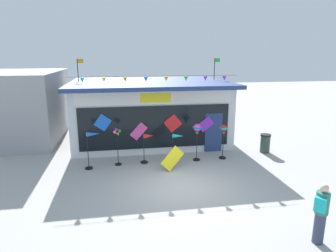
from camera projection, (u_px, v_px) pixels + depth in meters
The scene contains 12 objects.
ground_plane at pixel (182, 188), 11.13m from camera, with size 80.00×80.00×0.00m, color #ADAAA5.
kite_shop_building at pixel (149, 110), 17.15m from camera, with size 8.64×6.44×4.68m.
wind_spinner_far_left at pixel (92, 143), 12.71m from camera, with size 0.72×0.33×1.67m.
wind_spinner_left at pixel (117, 142), 13.13m from camera, with size 0.34×0.30×1.75m.
wind_spinner_center_left at pixel (147, 142), 13.46m from camera, with size 0.61×0.34×1.40m.
wind_spinner_center_right at pixel (176, 143), 13.39m from camera, with size 0.66×0.32×1.40m.
wind_spinner_right at pixel (197, 131), 13.67m from camera, with size 0.36×0.36×1.78m.
wind_spinner_far_right at pixel (223, 133), 13.96m from camera, with size 0.34×0.34×1.66m.
person_near_camera at pixel (321, 213), 7.67m from camera, with size 0.47×0.45×1.68m.
trash_bin at pixel (265, 143), 15.05m from camera, with size 0.52×0.52×0.95m.
display_kite_on_ground at pixel (172, 159), 12.67m from camera, with size 0.55×0.03×1.00m, color yellow.
neighbour_building at pixel (9, 105), 17.52m from camera, with size 5.92×7.41×3.92m, color #99999E.
Camera 1 is at (-2.27, -10.03, 4.89)m, focal length 31.56 mm.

